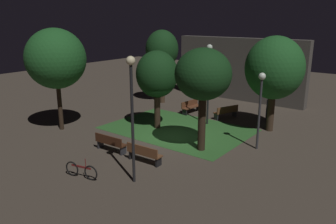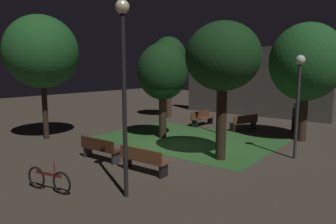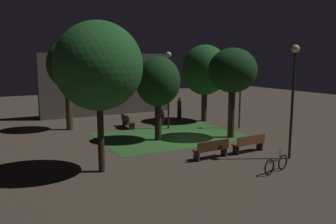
{
  "view_description": "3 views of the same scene",
  "coord_description": "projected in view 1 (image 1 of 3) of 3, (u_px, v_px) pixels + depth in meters",
  "views": [
    {
      "loc": [
        10.98,
        -14.63,
        6.58
      ],
      "look_at": [
        -0.76,
        0.63,
        1.2
      ],
      "focal_mm": 36.01,
      "sensor_mm": 36.0,
      "label": 1
    },
    {
      "loc": [
        7.86,
        -10.79,
        3.48
      ],
      "look_at": [
        -0.43,
        -0.4,
        1.57
      ],
      "focal_mm": 32.06,
      "sensor_mm": 36.0,
      "label": 2
    },
    {
      "loc": [
        -9.97,
        -15.94,
        4.55
      ],
      "look_at": [
        -0.7,
        1.39,
        1.46
      ],
      "focal_mm": 35.67,
      "sensor_mm": 36.0,
      "label": 3
    }
  ],
  "objects": [
    {
      "name": "tree_tall_center",
      "position": [
        162.0,
        50.0,
        26.13
      ],
      "size": [
        2.55,
        2.55,
        5.73
      ],
      "color": "#423021",
      "rests_on": "ground"
    },
    {
      "name": "lamp_post_plaza_west",
      "position": [
        261.0,
        97.0,
        16.84
      ],
      "size": [
        0.36,
        0.36,
        4.0
      ],
      "color": "#333338",
      "rests_on": "ground"
    },
    {
      "name": "bicycle",
      "position": [
        81.0,
        170.0,
        14.28
      ],
      "size": [
        1.62,
        0.42,
        0.93
      ],
      "color": "black",
      "rests_on": "ground"
    },
    {
      "name": "tree_left_canopy",
      "position": [
        274.0,
        68.0,
        19.43
      ],
      "size": [
        3.39,
        3.39,
        5.64
      ],
      "color": "#38281C",
      "rests_on": "ground"
    },
    {
      "name": "tree_lawn_side",
      "position": [
        56.0,
        59.0,
        19.52
      ],
      "size": [
        3.48,
        3.48,
        6.06
      ],
      "color": "#2D2116",
      "rests_on": "ground"
    },
    {
      "name": "building_wall_backdrop",
      "position": [
        239.0,
        69.0,
        27.69
      ],
      "size": [
        11.08,
        0.8,
        5.06
      ],
      "primitive_type": "cube",
      "color": "#4C4742",
      "rests_on": "ground"
    },
    {
      "name": "ground_plane",
      "position": [
        172.0,
        136.0,
        19.39
      ],
      "size": [
        60.0,
        60.0,
        0.0
      ],
      "primitive_type": "plane",
      "color": "#473D33"
    },
    {
      "name": "lamp_post_plaza_east",
      "position": [
        132.0,
        101.0,
        13.12
      ],
      "size": [
        0.36,
        0.36,
        5.21
      ],
      "color": "black",
      "rests_on": "ground"
    },
    {
      "name": "grass_lawn",
      "position": [
        177.0,
        129.0,
        20.7
      ],
      "size": [
        8.44,
        5.91,
        0.01
      ],
      "primitive_type": "cube",
      "color": "#2D6028",
      "rests_on": "ground"
    },
    {
      "name": "pedestrian",
      "position": [
        269.0,
        107.0,
        22.37
      ],
      "size": [
        0.32,
        0.32,
        1.61
      ],
      "color": "black",
      "rests_on": "ground"
    },
    {
      "name": "bench_path_side",
      "position": [
        144.0,
        153.0,
        15.76
      ],
      "size": [
        1.82,
        0.56,
        0.88
      ],
      "color": "brown",
      "rests_on": "ground"
    },
    {
      "name": "lamp_post_near_wall",
      "position": [
        209.0,
        72.0,
        20.78
      ],
      "size": [
        0.36,
        0.36,
        5.05
      ],
      "color": "black",
      "rests_on": "ground"
    },
    {
      "name": "bench_by_lamp",
      "position": [
        226.0,
        112.0,
        22.76
      ],
      "size": [
        1.11,
        1.85,
        0.88
      ],
      "color": "brown",
      "rests_on": "ground"
    },
    {
      "name": "tree_back_left",
      "position": [
        157.0,
        75.0,
        20.05
      ],
      "size": [
        2.52,
        2.52,
        4.76
      ],
      "color": "#2D2116",
      "rests_on": "ground"
    },
    {
      "name": "tree_right_canopy",
      "position": [
        203.0,
        75.0,
        16.4
      ],
      "size": [
        2.8,
        2.8,
        5.23
      ],
      "color": "#2D2116",
      "rests_on": "ground"
    },
    {
      "name": "bench_lawn_edge",
      "position": [
        110.0,
        143.0,
        17.09
      ],
      "size": [
        1.82,
        0.56,
        0.88
      ],
      "color": "#422314",
      "rests_on": "ground"
    },
    {
      "name": "bench_back_row",
      "position": [
        191.0,
        106.0,
        24.13
      ],
      "size": [
        0.63,
        1.83,
        0.88
      ],
      "color": "brown",
      "rests_on": "ground"
    }
  ]
}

